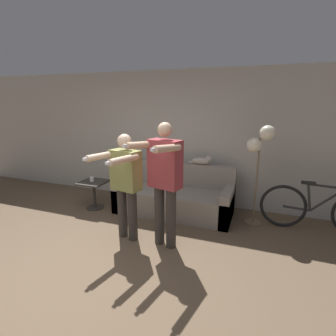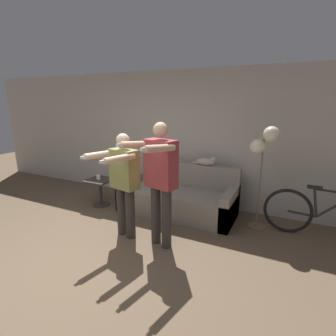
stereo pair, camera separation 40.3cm
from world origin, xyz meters
name	(u,v)px [view 1 (the left image)]	position (x,y,z in m)	size (l,w,h in m)	color
ground_plane	(83,273)	(0.00, 0.00, 0.00)	(16.00, 16.00, 0.00)	brown
wall_back	(164,137)	(0.00, 2.71, 1.30)	(10.00, 0.05, 2.60)	#B7B2A8
couch	(174,198)	(0.44, 2.09, 0.28)	(2.12, 0.86, 0.88)	gray
person_left	(125,181)	(0.09, 0.93, 0.91)	(0.60, 0.75, 1.58)	#38332D
person_right	(164,177)	(0.70, 0.93, 1.02)	(0.62, 0.76, 1.75)	#38332D
cat	(202,161)	(0.88, 2.40, 0.95)	(0.47, 0.13, 0.18)	#B7AD9E
floor_lamp	(260,146)	(1.87, 2.12, 1.33)	(0.42, 0.28, 1.66)	#756047
side_table	(94,189)	(-1.06, 1.74, 0.39)	(0.48, 0.48, 0.53)	#38332D
cup	(92,179)	(-1.09, 1.74, 0.58)	(0.08, 0.08, 0.09)	white
bicycle	(319,210)	(2.81, 2.15, 0.37)	(1.75, 0.07, 0.81)	black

